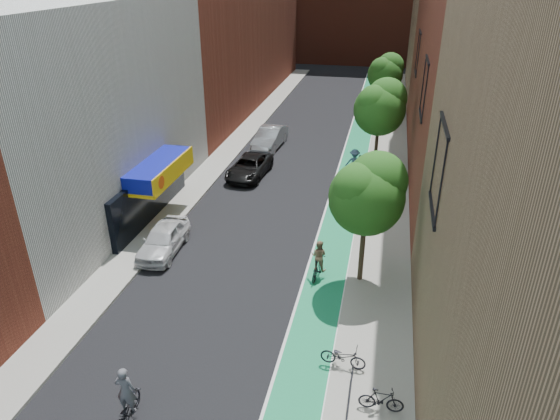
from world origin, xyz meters
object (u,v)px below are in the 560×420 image
Objects in this scene: cyclist_lead at (127,404)px; cyclist_lane_far at (354,167)px; cyclist_lane_near at (318,262)px; parked_car_silver at (270,138)px; cyclist_lane_mid at (359,173)px; parked_car_white at (163,239)px; parked_car_black at (249,167)px.

cyclist_lead is 22.67m from cyclist_lane_far.
cyclist_lane_far reaches higher than cyclist_lane_near.
cyclist_lane_near is (6.60, -17.66, -0.04)m from parked_car_silver.
parked_car_silver is 2.33× the size of cyclist_lead.
cyclist_lane_far is at bearing -108.50° from cyclist_lead.
cyclist_lane_near is 0.88× the size of cyclist_lane_mid.
cyclist_lane_far reaches higher than parked_car_white.
parked_car_white is 1.97× the size of cyclist_lane_mid.
cyclist_lead is at bearing -74.51° from parked_car_white.
cyclist_lane_near reaches higher than parked_car_white.
parked_car_white is 10.82m from cyclist_lead.
cyclist_lane_far reaches higher than cyclist_lead.
cyclist_lead is at bearing -82.21° from parked_car_silver.
parked_car_white reaches higher than parked_car_black.
cyclist_lane_mid is at bearing 119.49° from cyclist_lane_far.
parked_car_silver is at bearing 82.17° from parked_car_white.
cyclist_lead is at bearing 79.18° from cyclist_lane_far.
cyclist_lead is 10.86m from cyclist_lane_near.
parked_car_white is 10.99m from parked_car_black.
cyclist_lead is at bearing 71.86° from cyclist_lane_near.
parked_car_white is at bearing 4.42° from cyclist_lane_near.
cyclist_lane_mid is (7.70, -6.28, 0.07)m from parked_car_silver.
cyclist_lane_far is at bearing 50.40° from parked_car_white.
parked_car_silver is at bearing -33.28° from cyclist_lane_far.
cyclist_lead is at bearing -81.49° from parked_car_black.
parked_car_black is 7.70m from cyclist_lane_mid.
parked_car_silver is at bearing -53.50° from cyclist_lane_mid.
parked_car_black is 2.27× the size of cyclist_lane_mid.
parked_car_silver is 2.63× the size of cyclist_lane_near.
cyclist_lane_mid reaches higher than parked_car_silver.
parked_car_silver is 27.43m from cyclist_lead.
parked_car_white is 8.22m from cyclist_lane_near.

